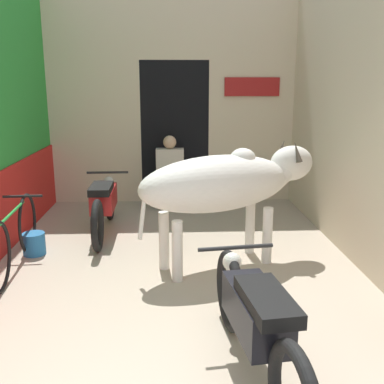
{
  "coord_description": "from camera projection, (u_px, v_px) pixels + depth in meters",
  "views": [
    {
      "loc": [
        -0.02,
        -1.93,
        1.97
      ],
      "look_at": [
        0.19,
        2.48,
        0.89
      ],
      "focal_mm": 42.0,
      "sensor_mm": 36.0,
      "label": 1
    }
  ],
  "objects": [
    {
      "name": "bucket",
      "position": [
        34.0,
        244.0,
        5.26
      ],
      "size": [
        0.26,
        0.26,
        0.26
      ],
      "color": "#23669E",
      "rests_on": "ground_plane"
    },
    {
      "name": "plastic_stool",
      "position": [
        194.0,
        191.0,
        7.4
      ],
      "size": [
        0.28,
        0.28,
        0.42
      ],
      "color": "#2856B2",
      "rests_on": "ground_plane"
    },
    {
      "name": "wall_back_with_doorway",
      "position": [
        173.0,
        111.0,
        7.6
      ],
      "size": [
        4.01,
        0.93,
        3.49
      ],
      "color": "beige",
      "rests_on": "ground_plane"
    },
    {
      "name": "motorcycle_near",
      "position": [
        256.0,
        320.0,
        2.96
      ],
      "size": [
        0.58,
        1.99,
        0.77
      ],
      "color": "black",
      "rests_on": "ground_plane"
    },
    {
      "name": "motorcycle_far",
      "position": [
        104.0,
        203.0,
        5.93
      ],
      "size": [
        0.58,
        1.91,
        0.75
      ],
      "color": "black",
      "rests_on": "ground_plane"
    },
    {
      "name": "cow",
      "position": [
        227.0,
        183.0,
        4.8
      ],
      "size": [
        2.14,
        1.29,
        1.34
      ],
      "color": "silver",
      "rests_on": "ground_plane"
    },
    {
      "name": "bicycle",
      "position": [
        15.0,
        237.0,
        4.79
      ],
      "size": [
        0.44,
        1.79,
        0.72
      ],
      "color": "black",
      "rests_on": "ground_plane"
    },
    {
      "name": "wall_right_with_door",
      "position": [
        374.0,
        107.0,
        4.65
      ],
      "size": [
        0.22,
        5.5,
        3.49
      ],
      "color": "beige",
      "rests_on": "ground_plane"
    },
    {
      "name": "shopkeeper_seated",
      "position": [
        170.0,
        171.0,
        7.15
      ],
      "size": [
        0.44,
        0.33,
        1.16
      ],
      "color": "brown",
      "rests_on": "ground_plane"
    }
  ]
}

